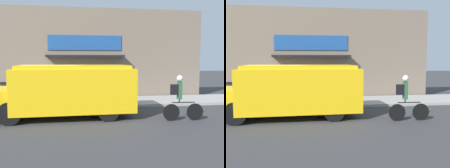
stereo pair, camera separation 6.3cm
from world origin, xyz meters
The scene contains 6 objects.
ground_plane centered at (0.00, 0.00, 0.00)m, with size 70.00×70.00×0.00m, color #38383A.
sidewalk centered at (0.00, 1.38, 0.06)m, with size 28.00×2.77×0.12m.
storefront centered at (0.04, 2.92, 2.47)m, with size 16.56×0.76×4.93m.
school_bus centered at (0.68, -1.55, 1.04)m, with size 5.38×2.61×1.95m.
cyclist centered at (4.65, -2.75, 0.81)m, with size 1.47×0.21×1.62m.
trash_bin centered at (-2.52, 1.82, 0.59)m, with size 0.59×0.59×0.95m.
Camera 2 is at (0.88, -11.40, 2.17)m, focal length 42.00 mm.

